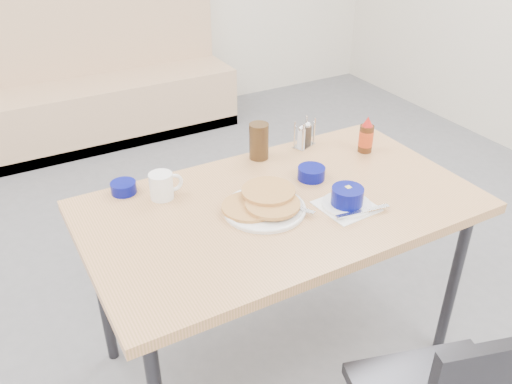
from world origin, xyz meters
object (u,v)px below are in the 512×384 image
butter_bowl (311,173)px  syrup_bottle (366,137)px  dining_table (281,217)px  amber_tumbler (259,141)px  pancake_plate (264,204)px  grits_setting (347,199)px  coffee_mug (162,185)px  condiment_caddy (304,137)px  creamer_bowl (124,188)px  booth_bench (103,90)px

butter_bowl → syrup_bottle: (0.33, 0.08, 0.04)m
dining_table → amber_tumbler: bearing=73.8°
pancake_plate → grits_setting: grits_setting is taller
amber_tumbler → syrup_bottle: 0.45m
amber_tumbler → syrup_bottle: size_ratio=0.96×
coffee_mug → condiment_caddy: size_ratio=1.04×
syrup_bottle → grits_setting: bearing=-136.8°
coffee_mug → grits_setting: bearing=-34.8°
coffee_mug → amber_tumbler: amber_tumbler is taller
grits_setting → creamer_bowl: size_ratio=2.31×
butter_bowl → dining_table: bearing=-154.2°
coffee_mug → amber_tumbler: 0.47m
dining_table → syrup_bottle: syrup_bottle is taller
pancake_plate → creamer_bowl: bearing=138.3°
pancake_plate → amber_tumbler: 0.40m
coffee_mug → syrup_bottle: syrup_bottle is taller
booth_bench → coffee_mug: bearing=-98.8°
pancake_plate → butter_bowl: size_ratio=2.76×
creamer_bowl → amber_tumbler: size_ratio=0.62×
creamer_bowl → dining_table: bearing=-35.9°
amber_tumbler → syrup_bottle: (0.42, -0.17, -0.01)m
coffee_mug → condiment_caddy: (0.68, 0.10, -0.01)m
dining_table → pancake_plate: 0.11m
booth_bench → creamer_bowl: 2.29m
pancake_plate → grits_setting: size_ratio=1.34×
pancake_plate → grits_setting: (0.26, -0.13, 0.01)m
condiment_caddy → dining_table: bearing=-155.1°
condiment_caddy → syrup_bottle: syrup_bottle is taller
pancake_plate → syrup_bottle: 0.62m
condiment_caddy → syrup_bottle: (0.20, -0.17, 0.03)m
amber_tumbler → creamer_bowl: bearing=180.0°
creamer_bowl → amber_tumbler: bearing=0.0°
dining_table → butter_bowl: size_ratio=13.29×
amber_tumbler → booth_bench: bearing=92.6°
booth_bench → amber_tumbler: bearing=-87.4°
pancake_plate → coffee_mug: coffee_mug is taller
syrup_bottle → booth_bench: bearing=102.4°
butter_bowl → syrup_bottle: syrup_bottle is taller
syrup_bottle → coffee_mug: bearing=175.7°
pancake_plate → butter_bowl: pancake_plate is taller
dining_table → syrup_bottle: bearing=18.6°
creamer_bowl → amber_tumbler: (0.57, 0.00, 0.05)m
booth_bench → syrup_bottle: size_ratio=12.17×
dining_table → butter_bowl: (0.19, 0.09, 0.09)m
amber_tumbler → condiment_caddy: amber_tumbler is taller
coffee_mug → pancake_plate: bearing=-41.9°
amber_tumbler → coffee_mug: bearing=-167.5°
butter_bowl → condiment_caddy: size_ratio=0.87×
grits_setting → amber_tumbler: bearing=100.3°
booth_bench → dining_table: 2.56m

